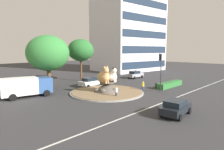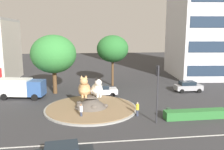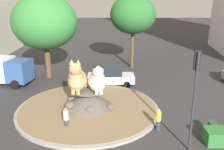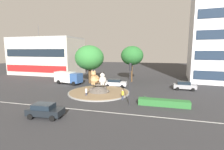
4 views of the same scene
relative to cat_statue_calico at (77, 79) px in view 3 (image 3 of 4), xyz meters
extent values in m
plane|color=#333335|center=(0.75, 0.13, -2.59)|extent=(160.00, 160.00, 0.00)
cylinder|color=gray|center=(0.75, 0.13, -2.50)|extent=(11.06, 11.06, 0.18)
cylinder|color=#846B4C|center=(0.75, 0.13, -2.38)|extent=(10.62, 10.62, 0.07)
cone|color=#564F47|center=(0.75, 0.13, -1.65)|extent=(3.90, 3.90, 1.39)
cylinder|color=#564F47|center=(0.75, 0.13, -1.01)|extent=(2.15, 2.15, 0.12)
ellipsoid|color=#564F47|center=(2.49, -0.37, -2.12)|extent=(0.56, 0.50, 0.44)
ellipsoid|color=#564F47|center=(1.32, 1.30, -1.95)|extent=(0.98, 0.78, 0.78)
ellipsoid|color=#564F47|center=(-0.64, 0.94, -2.05)|extent=(0.72, 0.61, 0.58)
ellipsoid|color=#564F47|center=(-0.56, -0.34, -2.00)|extent=(0.86, 0.92, 0.69)
ellipsoid|color=#564F47|center=(1.07, -1.19, -2.01)|extent=(0.82, 0.59, 0.65)
ellipsoid|color=tan|center=(0.00, 0.12, -0.13)|extent=(1.57, 2.34, 1.64)
cylinder|color=tan|center=(-0.03, -0.33, 0.05)|extent=(1.13, 1.13, 1.02)
sphere|color=tan|center=(-0.04, -0.49, 0.95)|extent=(0.90, 0.90, 0.90)
torus|color=tan|center=(0.42, 1.02, -0.79)|extent=(1.24, 1.24, 0.20)
cone|color=tan|center=(0.21, -0.51, 1.47)|extent=(0.39, 0.39, 0.37)
cone|color=tan|center=(-0.29, -0.48, 1.47)|extent=(0.39, 0.39, 0.37)
cylinder|color=tan|center=(0.13, -0.71, -0.75)|extent=(0.29, 0.29, 0.41)
cylinder|color=tan|center=(-0.24, -0.68, -0.75)|extent=(0.29, 0.29, 0.41)
ellipsoid|color=silver|center=(1.50, 0.00, -0.21)|extent=(1.74, 2.29, 1.49)
cylinder|color=silver|center=(1.59, -0.39, -0.04)|extent=(1.16, 1.16, 0.93)
sphere|color=silver|center=(1.62, -0.54, 0.77)|extent=(0.82, 0.82, 0.82)
torus|color=silver|center=(1.63, 0.89, -0.80)|extent=(1.06, 1.06, 0.19)
cone|color=black|center=(1.84, -0.49, 1.24)|extent=(0.40, 0.40, 0.33)
cone|color=black|center=(1.41, -0.59, 1.24)|extent=(0.40, 0.40, 0.33)
cylinder|color=silver|center=(1.83, -0.68, -0.77)|extent=(0.26, 0.26, 0.37)
cylinder|color=silver|center=(1.50, -0.76, -0.77)|extent=(0.26, 0.26, 0.37)
cylinder|color=#2D2D33|center=(7.15, -5.24, 0.35)|extent=(0.14, 0.14, 5.89)
cube|color=black|center=(7.17, -5.02, 2.77)|extent=(0.34, 0.27, 1.05)
sphere|color=#360606|center=(7.18, -4.94, 3.09)|extent=(0.18, 0.18, 0.18)
sphere|color=orange|center=(7.18, -4.94, 2.77)|extent=(0.18, 0.18, 0.18)
sphere|color=black|center=(7.18, -4.94, 2.46)|extent=(0.18, 0.18, 0.18)
cylinder|color=brown|center=(4.98, 12.21, -0.45)|extent=(0.37, 0.37, 4.28)
ellipsoid|color=#286B2D|center=(4.98, 12.21, 3.82)|extent=(5.34, 5.34, 4.54)
cylinder|color=brown|center=(-4.33, 8.24, -0.93)|extent=(0.61, 0.61, 3.31)
ellipsoid|color=#337F38|center=(-4.33, 8.24, 3.38)|extent=(6.65, 6.65, 5.65)
cylinder|color=#33384C|center=(-0.42, -2.90, -2.22)|extent=(0.26, 0.26, 0.74)
cylinder|color=silver|center=(-0.42, -2.90, -1.53)|extent=(0.35, 0.35, 0.64)
sphere|color=#936B4C|center=(-0.42, -2.90, -1.10)|extent=(0.21, 0.21, 0.21)
cylinder|color=#33384C|center=(5.71, -2.99, -2.23)|extent=(0.26, 0.26, 0.72)
cylinder|color=yellow|center=(5.71, -2.99, -1.56)|extent=(0.35, 0.35, 0.63)
sphere|color=beige|center=(5.71, -2.99, -1.14)|extent=(0.21, 0.21, 0.21)
cube|color=silver|center=(2.48, 5.90, -1.90)|extent=(4.66, 1.99, 0.74)
cube|color=#19232D|center=(2.25, 5.89, -1.26)|extent=(2.63, 1.70, 0.54)
cylinder|color=black|center=(3.96, 6.86, -2.27)|extent=(0.65, 0.24, 0.64)
cylinder|color=black|center=(4.02, 5.03, -2.27)|extent=(0.65, 0.24, 0.64)
cylinder|color=black|center=(0.93, 6.77, -2.27)|extent=(0.65, 0.24, 0.64)
cylinder|color=black|center=(0.99, 4.93, -2.27)|extent=(0.65, 0.24, 0.64)
cube|color=#335693|center=(-6.51, 5.71, -1.08)|extent=(2.34, 2.58, 2.11)
cylinder|color=black|center=(-6.23, 6.81, -2.14)|extent=(0.94, 0.46, 0.90)
cylinder|color=black|center=(-6.65, 4.59, -2.14)|extent=(0.94, 0.46, 0.90)
cylinder|color=#2D4233|center=(9.12, -3.42, -2.14)|extent=(0.56, 0.56, 0.90)
camera|label=1|loc=(-19.15, -20.37, 3.85)|focal=30.86mm
camera|label=2|loc=(-0.22, -26.87, 6.41)|focal=37.31mm
camera|label=3|loc=(2.76, -18.04, 6.14)|focal=40.66mm
camera|label=4|loc=(10.49, -27.67, 4.98)|focal=26.65mm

